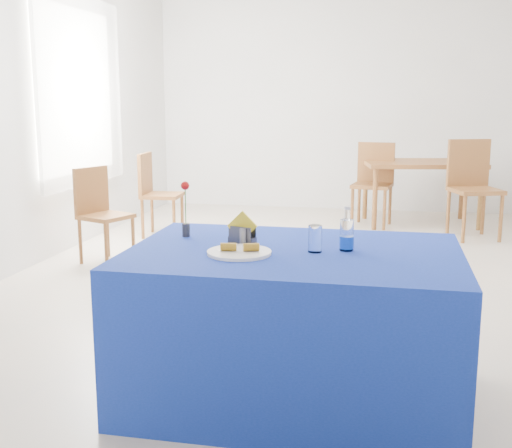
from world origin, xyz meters
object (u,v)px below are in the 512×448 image
(chair_bg_left, at_px, (374,178))
(chair_win_b, at_px, (155,188))
(oak_table, at_px, (422,168))
(blue_table, at_px, (293,324))
(water_bottle, at_px, (347,236))
(chair_bg_right, at_px, (472,181))
(plate, at_px, (239,252))
(chair_win_a, at_px, (99,208))

(chair_bg_left, distance_m, chair_win_b, 2.57)
(oak_table, bearing_deg, blue_table, -99.77)
(water_bottle, relative_size, chair_bg_right, 0.20)
(plate, bearing_deg, water_bottle, 20.03)
(chair_bg_right, distance_m, chair_win_a, 3.91)
(chair_bg_right, xyz_separation_m, chair_win_b, (-3.37, -0.64, -0.08))
(chair_win_a, bearing_deg, chair_bg_left, -24.16)
(oak_table, distance_m, chair_win_b, 3.14)
(water_bottle, bearing_deg, chair_win_a, 135.78)
(water_bottle, bearing_deg, chair_win_b, 123.18)
(oak_table, relative_size, chair_bg_left, 1.51)
(water_bottle, relative_size, chair_bg_left, 0.22)
(chair_bg_right, bearing_deg, blue_table, -125.91)
(water_bottle, xyz_separation_m, chair_win_b, (-2.29, 3.50, -0.31))
(chair_bg_right, bearing_deg, chair_win_a, -170.50)
(chair_bg_left, relative_size, chair_bg_right, 0.93)
(plate, relative_size, chair_win_b, 0.34)
(plate, xyz_separation_m, chair_win_a, (-1.89, 2.49, -0.26))
(chair_win_a, xyz_separation_m, chair_win_b, (0.09, 1.18, 0.02))
(water_bottle, height_order, chair_win_a, water_bottle)
(blue_table, relative_size, chair_win_b, 1.77)
(chair_bg_left, bearing_deg, oak_table, 24.97)
(blue_table, xyz_separation_m, water_bottle, (0.25, 0.04, 0.45))
(blue_table, height_order, chair_bg_right, chair_bg_right)
(blue_table, distance_m, chair_win_b, 4.09)
(blue_table, distance_m, chair_bg_right, 4.39)
(chair_bg_left, bearing_deg, water_bottle, -80.77)
(water_bottle, distance_m, chair_win_a, 3.33)
(chair_win_a, relative_size, chair_win_b, 0.96)
(oak_table, xyz_separation_m, chair_win_a, (-2.96, -2.45, -0.17))
(chair_win_b, bearing_deg, chair_win_a, 172.00)
(oak_table, bearing_deg, water_bottle, -96.93)
(water_bottle, distance_m, chair_bg_right, 4.28)
(water_bottle, xyz_separation_m, oak_table, (0.58, 4.77, -0.15))
(plate, height_order, chair_bg_right, chair_bg_right)
(plate, bearing_deg, chair_bg_right, 70.01)
(oak_table, bearing_deg, chair_bg_right, -51.59)
(plate, bearing_deg, chair_win_b, 116.06)
(chair_win_a, distance_m, chair_win_b, 1.19)
(chair_win_b, bearing_deg, blue_table, -153.71)
(blue_table, bearing_deg, water_bottle, 9.64)
(blue_table, distance_m, chair_bg_left, 4.67)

